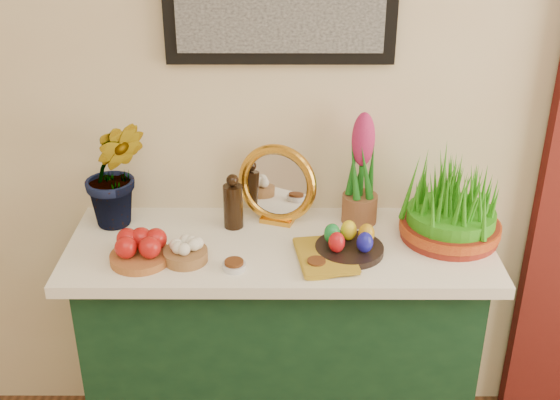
# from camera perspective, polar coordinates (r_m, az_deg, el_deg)

# --- Properties ---
(sideboard) EXTENTS (1.30, 0.45, 0.85)m
(sideboard) POSITION_cam_1_polar(r_m,az_deg,el_deg) (2.59, 0.00, -12.34)
(sideboard) COLOR #163D21
(sideboard) RESTS_ON ground
(tablecloth) EXTENTS (1.40, 0.55, 0.04)m
(tablecloth) POSITION_cam_1_polar(r_m,az_deg,el_deg) (2.34, 0.00, -3.83)
(tablecloth) COLOR white
(tablecloth) RESTS_ON sideboard
(hyacinth_green) EXTENTS (0.28, 0.25, 0.51)m
(hyacinth_green) POSITION_cam_1_polar(r_m,az_deg,el_deg) (2.39, -13.39, 3.49)
(hyacinth_green) COLOR #1A6E1B
(hyacinth_green) RESTS_ON tablecloth
(apple_bowl) EXTENTS (0.21, 0.21, 0.10)m
(apple_bowl) POSITION_cam_1_polar(r_m,az_deg,el_deg) (2.25, -11.33, -3.99)
(apple_bowl) COLOR #A05A2B
(apple_bowl) RESTS_ON tablecloth
(garlic_basket) EXTENTS (0.16, 0.16, 0.08)m
(garlic_basket) POSITION_cam_1_polar(r_m,az_deg,el_deg) (2.23, -7.70, -4.18)
(garlic_basket) COLOR olive
(garlic_basket) RESTS_ON tablecloth
(vinegar_cruet) EXTENTS (0.07, 0.07, 0.20)m
(vinegar_cruet) POSITION_cam_1_polar(r_m,az_deg,el_deg) (2.39, -3.83, -0.31)
(vinegar_cruet) COLOR black
(vinegar_cruet) RESTS_ON tablecloth
(mirror) EXTENTS (0.29, 0.15, 0.28)m
(mirror) POSITION_cam_1_polar(r_m,az_deg,el_deg) (2.40, -0.24, 1.21)
(mirror) COLOR gold
(mirror) RESTS_ON tablecloth
(book) EXTENTS (0.19, 0.25, 0.03)m
(book) POSITION_cam_1_polar(r_m,az_deg,el_deg) (2.21, 1.49, -4.70)
(book) COLOR #B08B1F
(book) RESTS_ON tablecloth
(spice_dish_left) EXTENTS (0.07, 0.07, 0.03)m
(spice_dish_left) POSITION_cam_1_polar(r_m,az_deg,el_deg) (2.18, -3.75, -5.32)
(spice_dish_left) COLOR silver
(spice_dish_left) RESTS_ON tablecloth
(spice_dish_right) EXTENTS (0.07, 0.07, 0.03)m
(spice_dish_right) POSITION_cam_1_polar(r_m,az_deg,el_deg) (2.19, 2.97, -5.24)
(spice_dish_right) COLOR silver
(spice_dish_right) RESTS_ON tablecloth
(egg_plate) EXTENTS (0.28, 0.28, 0.09)m
(egg_plate) POSITION_cam_1_polar(r_m,az_deg,el_deg) (2.27, 5.67, -3.52)
(egg_plate) COLOR black
(egg_plate) RESTS_ON tablecloth
(hyacinth_pink) EXTENTS (0.12, 0.12, 0.40)m
(hyacinth_pink) POSITION_cam_1_polar(r_m,az_deg,el_deg) (2.39, 6.63, 2.10)
(hyacinth_pink) COLOR brown
(hyacinth_pink) RESTS_ON tablecloth
(wheatgrass_sabzeh) EXTENTS (0.33, 0.33, 0.27)m
(wheatgrass_sabzeh) POSITION_cam_1_polar(r_m,az_deg,el_deg) (2.37, 13.83, -0.41)
(wheatgrass_sabzeh) COLOR maroon
(wheatgrass_sabzeh) RESTS_ON tablecloth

